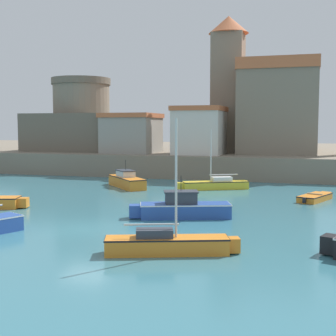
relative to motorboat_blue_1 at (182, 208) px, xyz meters
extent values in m
plane|color=teal|center=(-4.13, -4.27, -0.58)|extent=(200.00, 200.00, 0.00)
cube|color=gray|center=(-4.13, 38.63, 0.58)|extent=(120.00, 40.00, 2.32)
cube|color=orange|center=(-10.84, 0.21, -0.22)|extent=(0.79, 0.88, 0.62)
cube|color=#284C9E|center=(0.16, 0.06, -0.16)|extent=(5.41, 3.12, 0.85)
cube|color=#284C9E|center=(-2.62, -0.91, -0.16)|extent=(0.91, 1.00, 0.72)
cube|color=white|center=(0.16, 0.06, 0.23)|extent=(5.47, 3.16, 0.07)
cube|color=#333842|center=(-0.08, -0.03, 0.60)|extent=(2.09, 1.66, 0.66)
cube|color=#2D333D|center=(-0.08, -0.03, 0.96)|extent=(2.26, 1.78, 0.08)
cylinder|color=black|center=(-0.08, -0.03, 1.45)|extent=(0.04, 0.04, 0.90)
cube|color=orange|center=(7.56, 8.66, -0.35)|extent=(2.54, 3.70, 0.46)
cube|color=orange|center=(8.35, 10.53, -0.35)|extent=(0.88, 0.81, 0.39)
cube|color=black|center=(7.56, 8.66, -0.16)|extent=(2.56, 3.73, 0.07)
cube|color=#997F5B|center=(7.56, 8.66, -0.08)|extent=(1.08, 0.61, 0.08)
cube|color=black|center=(6.84, 6.95, -0.30)|extent=(0.26, 0.26, 0.36)
cube|color=orange|center=(-8.08, 11.68, -0.13)|extent=(4.70, 4.95, 0.91)
cube|color=orange|center=(-10.09, 13.90, -0.13)|extent=(1.08, 1.07, 0.78)
cube|color=black|center=(-8.08, 11.68, 0.29)|extent=(4.75, 5.00, 0.07)
cube|color=silver|center=(-8.25, 11.88, 0.59)|extent=(2.09, 2.14, 0.51)
cube|color=#2D333D|center=(-8.25, 11.88, 0.88)|extent=(2.26, 2.31, 0.08)
cylinder|color=black|center=(-8.25, 11.88, 1.37)|extent=(0.04, 0.04, 0.90)
cube|color=black|center=(7.94, -5.84, -0.15)|extent=(0.91, 0.99, 0.74)
cube|color=orange|center=(1.33, -7.68, -0.23)|extent=(5.23, 2.74, 0.71)
cube|color=orange|center=(3.99, -6.76, -0.23)|extent=(0.67, 0.74, 0.61)
cube|color=black|center=(1.33, -7.68, 0.09)|extent=(5.28, 2.76, 0.07)
cylinder|color=silver|center=(1.69, -7.55, 2.61)|extent=(0.10, 0.10, 4.97)
cylinder|color=silver|center=(0.72, -7.89, 0.68)|extent=(2.22, 0.84, 0.08)
cube|color=#333842|center=(0.84, -7.85, 0.31)|extent=(1.71, 1.24, 0.36)
cube|color=yellow|center=(-0.42, 12.69, -0.24)|extent=(5.50, 3.54, 0.69)
cube|color=yellow|center=(-3.14, 11.33, -0.24)|extent=(0.78, 0.83, 0.58)
cube|color=black|center=(-0.42, 12.69, 0.06)|extent=(5.55, 3.58, 0.07)
cylinder|color=silver|center=(-0.79, 12.50, 2.30)|extent=(0.10, 0.10, 4.39)
cylinder|color=silver|center=(0.20, 13.00, 0.65)|extent=(2.27, 1.18, 0.08)
cube|color=silver|center=(0.08, 12.93, 0.28)|extent=(1.86, 1.49, 0.36)
cube|color=gray|center=(3.87, 31.11, 6.16)|extent=(8.22, 17.13, 8.85)
cube|color=#C1663D|center=(3.87, 31.11, 11.19)|extent=(8.38, 17.47, 1.20)
cube|color=gray|center=(-2.01, 28.54, 8.54)|extent=(3.54, 3.54, 13.62)
cone|color=#C1663D|center=(-2.01, 28.54, 16.35)|extent=(4.60, 4.60, 2.00)
cube|color=#685E4F|center=(-20.13, 27.14, 3.98)|extent=(11.03, 11.03, 4.48)
cylinder|color=gray|center=(-20.13, 27.14, 5.79)|extent=(6.94, 6.94, 8.10)
cylinder|color=#685E4F|center=(-20.13, 27.14, 10.24)|extent=(7.29, 7.29, 0.80)
cube|color=silver|center=(-4.13, 23.01, 4.04)|extent=(5.01, 5.53, 4.60)
cube|color=#C1663D|center=(-4.13, 23.01, 6.59)|extent=(5.26, 5.81, 0.50)
cube|color=gray|center=(-12.13, 23.67, 3.71)|extent=(5.50, 6.20, 3.94)
cube|color=#C1663D|center=(-12.13, 23.67, 5.93)|extent=(5.78, 6.51, 0.50)
camera|label=1|loc=(6.82, -26.16, 4.80)|focal=50.00mm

